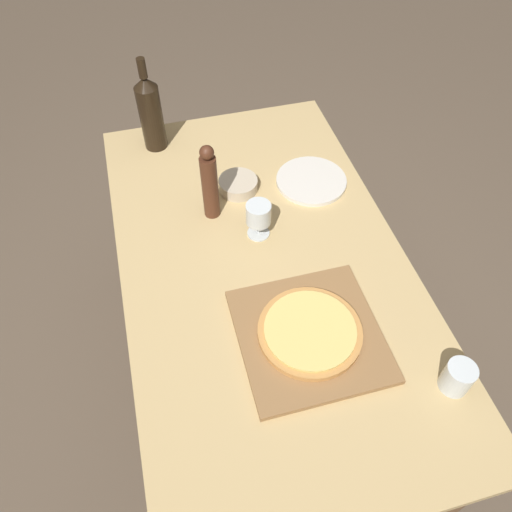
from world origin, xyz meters
TOP-DOWN VIEW (x-y plane):
  - ground_plane at (0.00, 0.00)m, footprint 12.00×12.00m
  - dining_table at (0.00, 0.00)m, footprint 0.83×1.49m
  - cutting_board at (0.05, -0.28)m, footprint 0.37×0.37m
  - pizza at (0.05, -0.28)m, footprint 0.27×0.27m
  - wine_bottle at (-0.23, 0.62)m, footprint 0.08×0.08m
  - pepper_mill at (-0.11, 0.23)m, footprint 0.05×0.05m
  - wine_glass at (0.01, 0.11)m, footprint 0.08×0.08m
  - small_bowl at (-0.00, 0.32)m, footprint 0.13×0.13m
  - drinking_tumbler at (0.34, -0.50)m, footprint 0.07×0.07m
  - dinner_plate at (0.25, 0.29)m, footprint 0.24×0.24m

SIDE VIEW (x-z plane):
  - ground_plane at x=0.00m, z-range 0.00..0.00m
  - dining_table at x=0.00m, z-range 0.28..1.02m
  - dinner_plate at x=0.25m, z-range 0.74..0.76m
  - cutting_board at x=0.05m, z-range 0.74..0.76m
  - small_bowl at x=0.00m, z-range 0.74..0.78m
  - pizza at x=0.05m, z-range 0.76..0.78m
  - drinking_tumbler at x=0.34m, z-range 0.74..0.83m
  - wine_glass at x=0.01m, z-range 0.76..0.88m
  - pepper_mill at x=-0.11m, z-range 0.74..1.00m
  - wine_bottle at x=-0.23m, z-range 0.71..1.05m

